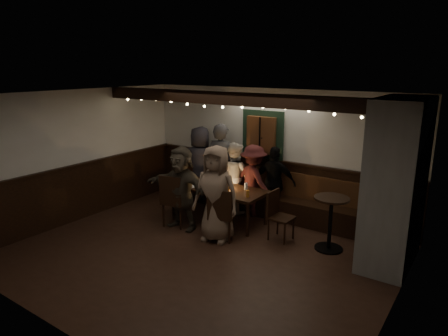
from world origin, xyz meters
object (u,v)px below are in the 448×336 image
Objects in this scene: person_a at (200,164)px; person_b at (221,166)px; person_d at (254,181)px; person_c at (235,177)px; person_f at (181,188)px; dining_table at (218,190)px; high_top at (331,217)px; chair_near_right at (221,212)px; person_e at (274,183)px; chair_end at (277,212)px; chair_near_left at (174,198)px; person_g at (216,194)px.

person_a is 0.93× the size of person_b.
person_d is at bearing 173.82° from person_b.
person_c is 1.39m from person_f.
person_d is at bearing 56.95° from dining_table.
person_f reaches higher than high_top.
person_e reaches higher than chair_near_right.
chair_end is at bearing -173.59° from high_top.
high_top is at bearing -179.23° from person_d.
person_b reaches higher than chair_near_right.
chair_near_right is (0.60, -0.77, -0.09)m from dining_table.
person_f is at bearing -161.08° from chair_end.
person_d is at bearing 141.21° from chair_end.
chair_near_left is at bearing -165.21° from high_top.
person_g is at bearing 113.04° from person_d.
chair_near_right is at bearing -52.00° from dining_table.
person_b reaches higher than chair_end.
person_g is (0.54, -1.43, 0.11)m from person_c.
chair_near_left is at bearing 178.65° from chair_near_right.
person_g is at bearing 124.89° from person_c.
person_f is (0.06, -1.38, -0.13)m from person_b.
person_c is 0.89m from person_e.
dining_table is 1.04× the size of person_b.
chair_near_left is 0.69× the size of person_c.
high_top is 0.54× the size of person_a.
person_c is 1.00× the size of person_d.
chair_end is 1.24m from person_d.
chair_near_right is 1.03× the size of high_top.
high_top is at bearing 11.76° from person_g.
high_top is 2.00m from person_d.
person_a reaches higher than person_g.
person_b is at bearing 124.84° from chair_near_right.
person_a is (-1.64, 1.53, 0.32)m from chair_near_right.
person_c is (-0.04, 0.66, 0.12)m from dining_table.
person_d is at bearing 56.09° from chair_near_left.
chair_near_right is 1.46m from person_d.
dining_table is at bearing 128.00° from chair_near_right.
person_f is 0.86m from person_g.
person_e is at bearing -157.74° from person_c.
person_b is at bearing 93.85° from person_f.
chair_near_right reaches higher than chair_end.
person_g reaches higher than chair_near_left.
chair_near_left is 1.08× the size of chair_near_right.
chair_end is at bearing 107.88° from person_e.
chair_near_right reaches higher than high_top.
person_a reaches higher than person_d.
person_g reaches higher than high_top.
person_f is (-1.73, -0.59, 0.30)m from chair_end.
chair_near_right is at bearing -12.63° from person_g.
chair_near_left is at bearing 76.07° from person_d.
chair_near_right is 0.56× the size of person_g.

